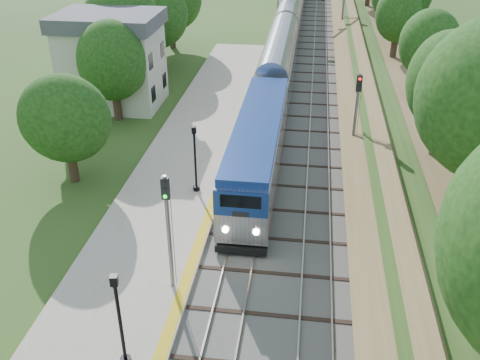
# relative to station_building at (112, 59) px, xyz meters

# --- Properties ---
(trackbed) EXTENTS (9.50, 170.00, 0.28)m
(trackbed) POSITION_rel_station_building_xyz_m (16.00, 30.00, -4.02)
(trackbed) COLOR #4C4944
(trackbed) RESTS_ON ground
(platform) EXTENTS (6.40, 68.00, 0.38)m
(platform) POSITION_rel_station_building_xyz_m (8.80, -14.00, -3.90)
(platform) COLOR #A19582
(platform) RESTS_ON ground
(yellow_stripe) EXTENTS (0.55, 68.00, 0.01)m
(yellow_stripe) POSITION_rel_station_building_xyz_m (11.65, -14.00, -3.70)
(yellow_stripe) COLOR gold
(yellow_stripe) RESTS_ON platform
(embankment) EXTENTS (10.64, 170.00, 11.70)m
(embankment) POSITION_rel_station_building_xyz_m (24.35, 30.00, -2.14)
(embankment) COLOR brown
(embankment) RESTS_ON ground
(station_building) EXTENTS (8.60, 6.60, 8.00)m
(station_building) POSITION_rel_station_building_xyz_m (0.00, 0.00, 0.00)
(station_building) COLOR beige
(station_building) RESTS_ON ground
(signal_gantry) EXTENTS (8.40, 0.38, 6.20)m
(signal_gantry) POSITION_rel_station_building_xyz_m (16.47, 24.99, 0.73)
(signal_gantry) COLOR slate
(signal_gantry) RESTS_ON ground
(trees_behind_platform) EXTENTS (7.82, 53.32, 7.21)m
(trees_behind_platform) POSITION_rel_station_building_xyz_m (2.83, -9.33, 0.44)
(trees_behind_platform) COLOR #332316
(trees_behind_platform) RESTS_ON ground
(lamppost_mid) EXTENTS (0.45, 0.45, 4.52)m
(lamppost_mid) POSITION_rel_station_building_xyz_m (10.38, -28.80, -1.69)
(lamppost_mid) COLOR black
(lamppost_mid) RESTS_ON platform
(lamppost_far) EXTENTS (0.43, 0.43, 4.36)m
(lamppost_far) POSITION_rel_station_building_xyz_m (10.36, -14.73, -1.76)
(lamppost_far) COLOR black
(lamppost_far) RESTS_ON platform
(signal_platform) EXTENTS (0.35, 0.28, 6.05)m
(signal_platform) POSITION_rel_station_building_xyz_m (11.10, -23.86, 0.01)
(signal_platform) COLOR slate
(signal_platform) RESTS_ON platform
(signal_farside) EXTENTS (0.36, 0.29, 6.63)m
(signal_farside) POSITION_rel_station_building_xyz_m (20.20, -9.53, 0.08)
(signal_farside) COLOR slate
(signal_farside) RESTS_ON ground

